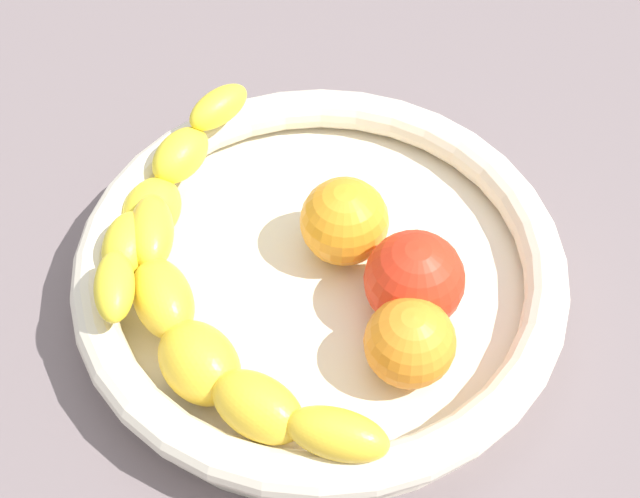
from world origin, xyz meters
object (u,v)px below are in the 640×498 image
at_px(fruit_bowl, 320,273).
at_px(orange_mid_left, 348,223).
at_px(orange_front, 410,343).
at_px(banana_draped_right, 213,347).
at_px(tomato_red, 414,280).
at_px(banana_draped_left, 158,200).

height_order(fruit_bowl, orange_mid_left, orange_mid_left).
bearing_deg(orange_mid_left, fruit_bowl, 84.31).
bearing_deg(orange_front, fruit_bowl, -18.01).
distance_m(banana_draped_right, tomato_red, 0.13).
relative_size(orange_mid_left, tomato_red, 0.93).
bearing_deg(banana_draped_left, orange_front, 179.91).
bearing_deg(tomato_red, fruit_bowl, 10.64).
bearing_deg(orange_mid_left, orange_front, 145.11).
bearing_deg(banana_draped_left, banana_draped_right, 145.56).
xyz_separation_m(banana_draped_left, orange_front, (-0.19, 0.00, -0.00)).
distance_m(orange_mid_left, tomato_red, 0.06).
bearing_deg(banana_draped_left, orange_mid_left, -154.37).
height_order(banana_draped_left, banana_draped_right, banana_draped_left).
xyz_separation_m(fruit_bowl, banana_draped_left, (0.11, 0.03, 0.03)).
bearing_deg(fruit_bowl, orange_mid_left, -95.69).
distance_m(banana_draped_left, orange_mid_left, 0.13).
relative_size(banana_draped_left, banana_draped_right, 0.89).
distance_m(banana_draped_left, banana_draped_right, 0.12).
xyz_separation_m(banana_draped_left, orange_mid_left, (-0.11, -0.05, -0.00)).
relative_size(banana_draped_left, tomato_red, 3.34).
xyz_separation_m(banana_draped_right, orange_front, (-0.09, -0.07, -0.00)).
distance_m(banana_draped_right, orange_front, 0.11).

